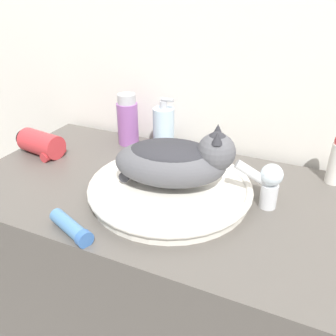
{
  "coord_description": "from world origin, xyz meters",
  "views": [
    {
      "loc": [
        0.36,
        -0.47,
        1.38
      ],
      "look_at": [
        0.03,
        0.27,
        0.96
      ],
      "focal_mm": 38.0,
      "sensor_mm": 36.0,
      "label": 1
    }
  ],
  "objects_px": {
    "faucet": "(268,182)",
    "cream_tube": "(71,227)",
    "mouthwash_bottle": "(128,120)",
    "hair_dryer": "(41,144)",
    "soap_pump_bottle": "(164,129)",
    "cat": "(176,159)"
  },
  "relations": [
    {
      "from": "cat",
      "to": "mouthwash_bottle",
      "type": "xyz_separation_m",
      "value": [
        -0.29,
        0.25,
        -0.02
      ]
    },
    {
      "from": "faucet",
      "to": "soap_pump_bottle",
      "type": "relative_size",
      "value": 0.68
    },
    {
      "from": "mouthwash_bottle",
      "to": "cream_tube",
      "type": "xyz_separation_m",
      "value": [
        0.14,
        -0.5,
        -0.07
      ]
    },
    {
      "from": "soap_pump_bottle",
      "to": "hair_dryer",
      "type": "xyz_separation_m",
      "value": [
        -0.35,
        -0.2,
        -0.04
      ]
    },
    {
      "from": "faucet",
      "to": "mouthwash_bottle",
      "type": "bearing_deg",
      "value": -33.68
    },
    {
      "from": "cat",
      "to": "mouthwash_bottle",
      "type": "distance_m",
      "value": 0.38
    },
    {
      "from": "cat",
      "to": "soap_pump_bottle",
      "type": "relative_size",
      "value": 1.76
    },
    {
      "from": "mouthwash_bottle",
      "to": "soap_pump_bottle",
      "type": "bearing_deg",
      "value": 0.0
    },
    {
      "from": "cream_tube",
      "to": "hair_dryer",
      "type": "relative_size",
      "value": 0.79
    },
    {
      "from": "faucet",
      "to": "cream_tube",
      "type": "distance_m",
      "value": 0.49
    },
    {
      "from": "faucet",
      "to": "mouthwash_bottle",
      "type": "relative_size",
      "value": 0.7
    },
    {
      "from": "faucet",
      "to": "cream_tube",
      "type": "xyz_separation_m",
      "value": [
        -0.38,
        -0.3,
        -0.05
      ]
    },
    {
      "from": "cream_tube",
      "to": "hair_dryer",
      "type": "xyz_separation_m",
      "value": [
        -0.35,
        0.3,
        0.02
      ]
    },
    {
      "from": "faucet",
      "to": "mouthwash_bottle",
      "type": "distance_m",
      "value": 0.56
    },
    {
      "from": "cream_tube",
      "to": "hair_dryer",
      "type": "bearing_deg",
      "value": 139.48
    },
    {
      "from": "cat",
      "to": "cream_tube",
      "type": "bearing_deg",
      "value": -137.21
    },
    {
      "from": "cream_tube",
      "to": "cat",
      "type": "bearing_deg",
      "value": 58.62
    },
    {
      "from": "soap_pump_bottle",
      "to": "mouthwash_bottle",
      "type": "height_order",
      "value": "soap_pump_bottle"
    },
    {
      "from": "faucet",
      "to": "cream_tube",
      "type": "bearing_deg",
      "value": 25.64
    },
    {
      "from": "soap_pump_bottle",
      "to": "mouthwash_bottle",
      "type": "bearing_deg",
      "value": 180.0
    },
    {
      "from": "cream_tube",
      "to": "hair_dryer",
      "type": "distance_m",
      "value": 0.46
    },
    {
      "from": "cream_tube",
      "to": "soap_pump_bottle",
      "type": "bearing_deg",
      "value": 89.97
    }
  ]
}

